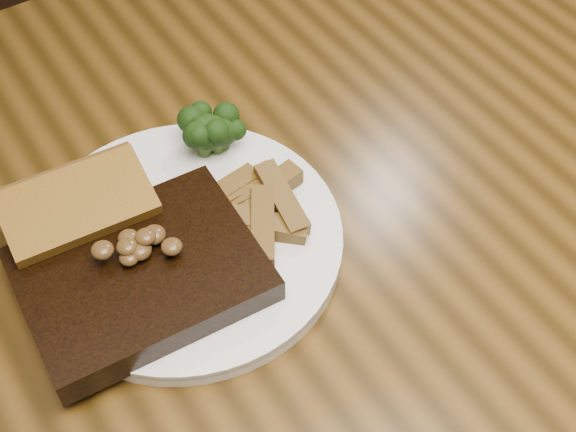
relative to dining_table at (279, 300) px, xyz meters
The scene contains 9 objects.
dining_table is the anchor object (origin of this frame).
chair_far 0.71m from the dining_table, 88.99° to the left, with size 0.49×0.49×0.95m.
plate 0.13m from the dining_table, 150.52° to the left, with size 0.27×0.27×0.01m, color white.
steak 0.17m from the dining_table, behind, with size 0.19×0.14×0.03m, color black.
steak_bone 0.17m from the dining_table, 157.87° to the right, with size 0.13×0.01×0.02m, color #C1B495.
mushroom_pile 0.19m from the dining_table, 167.77° to the left, with size 0.06×0.06×0.03m, color #513719, non-canonical shape.
garlic_bread 0.20m from the dining_table, 147.10° to the left, with size 0.12×0.07×0.03m, color #96681B.
potato_wedges 0.12m from the dining_table, 123.68° to the left, with size 0.10×0.10×0.02m, color brown, non-canonical shape.
broccoli_cluster 0.17m from the dining_table, 92.37° to the left, with size 0.07×0.07×0.04m, color #16330B, non-canonical shape.
Camera 1 is at (-0.22, -0.36, 1.31)m, focal length 50.00 mm.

